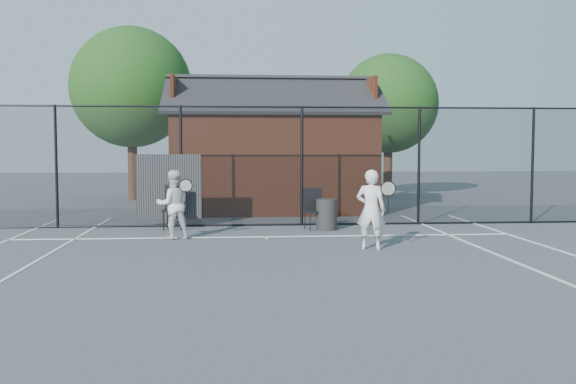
{
  "coord_description": "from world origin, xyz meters",
  "views": [
    {
      "loc": [
        -0.69,
        -10.98,
        1.97
      ],
      "look_at": [
        0.35,
        1.43,
        1.1
      ],
      "focal_mm": 40.0,
      "sensor_mm": 36.0,
      "label": 1
    }
  ],
  "objects": [
    {
      "name": "player_back",
      "position": [
        -2.01,
        2.88,
        0.74
      ],
      "size": [
        0.87,
        0.74,
        1.48
      ],
      "color": "silver",
      "rests_on": "ground"
    },
    {
      "name": "chair_right",
      "position": [
        1.24,
        4.17,
        0.48
      ],
      "size": [
        0.55,
        0.57,
        0.97
      ],
      "primitive_type": "cube",
      "rotation": [
        0.0,
        0.0,
        0.21
      ],
      "color": "black",
      "rests_on": "ground"
    },
    {
      "name": "clubhouse",
      "position": [
        0.5,
        9.0,
        1.61
      ],
      "size": [
        6.5,
        4.36,
        4.19
      ],
      "color": "brown",
      "rests_on": "ground"
    },
    {
      "name": "court_lines",
      "position": [
        0.0,
        -1.32,
        0.01
      ],
      "size": [
        11.02,
        18.0,
        0.01
      ],
      "color": "silver",
      "rests_on": "ground"
    },
    {
      "name": "tree_left",
      "position": [
        -4.5,
        13.5,
        4.19
      ],
      "size": [
        4.48,
        4.48,
        6.44
      ],
      "color": "black",
      "rests_on": "ground"
    },
    {
      "name": "chair_left",
      "position": [
        -2.13,
        4.45,
        0.52
      ],
      "size": [
        0.55,
        0.57,
        1.04
      ],
      "primitive_type": "cube",
      "rotation": [
        0.0,
        0.0,
        -0.12
      ],
      "color": "black",
      "rests_on": "ground"
    },
    {
      "name": "fence",
      "position": [
        -0.3,
        5.0,
        1.45
      ],
      "size": [
        22.04,
        3.0,
        3.0
      ],
      "color": "black",
      "rests_on": "ground"
    },
    {
      "name": "player_front",
      "position": [
        1.93,
        1.12,
        0.78
      ],
      "size": [
        0.74,
        0.6,
        1.55
      ],
      "color": "silver",
      "rests_on": "ground"
    },
    {
      "name": "tree_right",
      "position": [
        5.5,
        14.5,
        3.71
      ],
      "size": [
        3.97,
        3.97,
        5.7
      ],
      "color": "black",
      "rests_on": "ground"
    },
    {
      "name": "waste_bin",
      "position": [
        1.5,
        4.1,
        0.37
      ],
      "size": [
        0.62,
        0.62,
        0.74
      ],
      "primitive_type": "cylinder",
      "rotation": [
        0.0,
        0.0,
        0.25
      ],
      "color": "black",
      "rests_on": "ground"
    },
    {
      "name": "ground",
      "position": [
        0.0,
        0.0,
        0.0
      ],
      "size": [
        80.0,
        80.0,
        0.0
      ],
      "primitive_type": "plane",
      "color": "#3E4247",
      "rests_on": "ground"
    }
  ]
}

